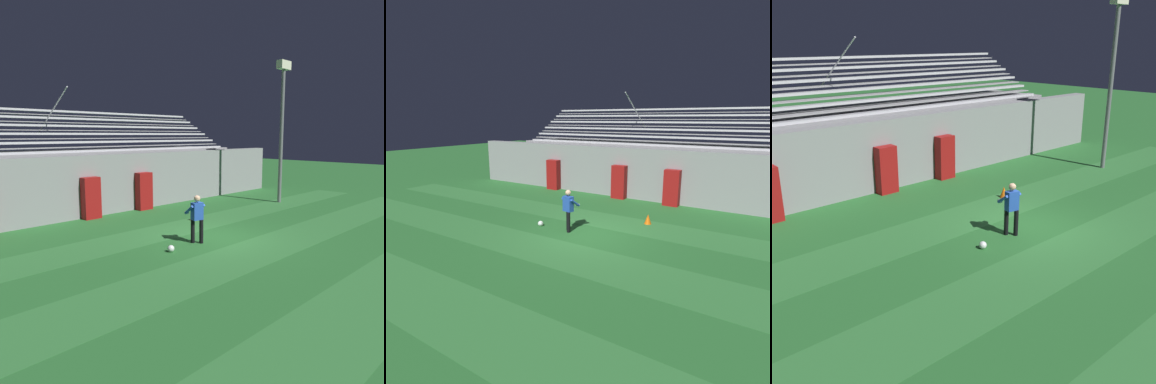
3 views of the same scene
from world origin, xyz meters
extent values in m
plane|color=#286B2D|center=(0.00, 0.00, 0.00)|extent=(80.00, 80.00, 0.00)
cube|color=#337A38|center=(0.00, -2.03, 0.00)|extent=(28.00, 1.99, 0.01)
cube|color=#337A38|center=(0.00, 1.95, 0.00)|extent=(28.00, 1.99, 0.01)
cube|color=gray|center=(0.00, 6.50, 1.40)|extent=(24.00, 0.60, 2.80)
cube|color=maroon|center=(-1.47, 5.95, 0.93)|extent=(0.79, 0.44, 1.85)
cube|color=maroon|center=(1.47, 5.95, 0.93)|extent=(0.79, 0.44, 1.85)
cube|color=gray|center=(0.00, 9.20, 1.45)|extent=(18.00, 4.60, 2.90)
cube|color=silver|center=(0.00, 7.25, 2.95)|extent=(17.10, 0.36, 0.10)
cube|color=gray|center=(0.00, 7.05, 2.72)|extent=(17.10, 0.60, 0.04)
cube|color=silver|center=(0.00, 7.95, 3.35)|extent=(17.10, 0.36, 0.10)
cube|color=gray|center=(0.00, 7.75, 3.12)|extent=(17.10, 0.60, 0.04)
cube|color=silver|center=(0.00, 8.65, 3.75)|extent=(17.10, 0.36, 0.10)
cube|color=gray|center=(0.00, 8.45, 3.52)|extent=(17.10, 0.60, 0.04)
cube|color=silver|center=(0.00, 9.35, 4.15)|extent=(17.10, 0.36, 0.10)
cube|color=gray|center=(0.00, 9.15, 3.92)|extent=(17.10, 0.60, 0.04)
cube|color=silver|center=(0.00, 10.05, 4.55)|extent=(17.10, 0.36, 0.10)
cube|color=gray|center=(0.00, 9.85, 4.32)|extent=(17.10, 0.60, 0.04)
cube|color=silver|center=(0.00, 10.75, 4.95)|extent=(17.10, 0.36, 0.10)
cube|color=gray|center=(0.00, 10.55, 4.72)|extent=(17.10, 0.60, 0.04)
cylinder|color=silver|center=(-1.76, 8.75, 4.80)|extent=(0.06, 3.33, 2.05)
cylinder|color=slate|center=(8.05, 2.31, 3.56)|extent=(0.20, 0.20, 7.12)
cube|color=#F2EDCC|center=(8.05, 2.31, 7.34)|extent=(0.90, 0.36, 0.44)
cylinder|color=black|center=(-0.94, 0.08, 0.41)|extent=(0.16, 0.16, 0.82)
cylinder|color=black|center=(-0.76, -0.15, 0.41)|extent=(0.16, 0.16, 0.82)
cube|color=#234CB2|center=(-0.85, -0.03, 1.12)|extent=(0.42, 0.31, 0.60)
sphere|color=tan|center=(-0.85, -0.03, 1.56)|extent=(0.22, 0.22, 0.22)
cylinder|color=#234CB2|center=(-1.06, 0.15, 1.17)|extent=(0.18, 0.49, 0.37)
cylinder|color=#234CB2|center=(-0.59, 0.06, 1.17)|extent=(0.18, 0.49, 0.37)
cube|color=silver|center=(-0.99, 0.34, 1.04)|extent=(0.13, 0.13, 0.08)
cube|color=silver|center=(-0.59, 0.26, 1.04)|extent=(0.13, 0.13, 0.08)
sphere|color=white|center=(-2.16, -0.15, 0.11)|extent=(0.22, 0.22, 0.22)
cone|color=orange|center=(1.51, 2.50, 0.21)|extent=(0.30, 0.30, 0.42)
camera|label=1|loc=(-9.80, -8.80, 3.70)|focal=35.00mm
camera|label=2|loc=(5.91, -10.06, 4.35)|focal=30.00mm
camera|label=3|loc=(-10.38, -8.52, 5.70)|focal=42.00mm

